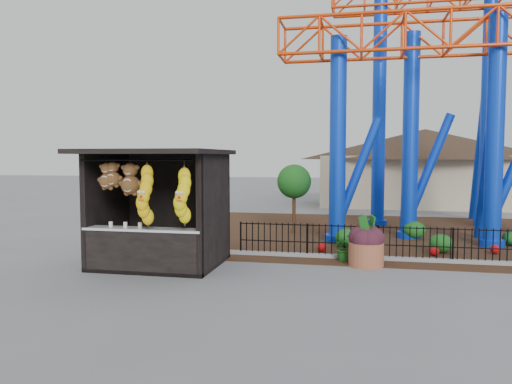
% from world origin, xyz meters
% --- Properties ---
extents(ground, '(120.00, 120.00, 0.00)m').
position_xyz_m(ground, '(0.00, 0.00, 0.00)').
color(ground, slate).
rests_on(ground, ground).
extents(mulch_bed, '(18.00, 12.00, 0.02)m').
position_xyz_m(mulch_bed, '(4.00, 8.00, 0.01)').
color(mulch_bed, '#331E11').
rests_on(mulch_bed, ground).
extents(curb, '(18.00, 0.18, 0.12)m').
position_xyz_m(curb, '(4.00, 3.00, 0.06)').
color(curb, gray).
rests_on(curb, ground).
extents(prize_booth, '(3.50, 3.40, 3.12)m').
position_xyz_m(prize_booth, '(-2.99, 0.91, 1.52)').
color(prize_booth, black).
rests_on(prize_booth, ground).
extents(picket_fence, '(12.20, 0.06, 1.00)m').
position_xyz_m(picket_fence, '(4.90, 3.00, 0.50)').
color(picket_fence, black).
rests_on(picket_fence, ground).
extents(roller_coaster, '(11.00, 6.37, 10.82)m').
position_xyz_m(roller_coaster, '(5.12, 8.23, 6.44)').
color(roller_coaster, '#0C37CC').
rests_on(roller_coaster, ground).
extents(terracotta_planter, '(1.08, 1.08, 0.64)m').
position_xyz_m(terracotta_planter, '(2.47, 2.18, 0.32)').
color(terracotta_planter, '#9C5638').
rests_on(terracotta_planter, ground).
extents(planter_foliage, '(0.70, 0.70, 0.64)m').
position_xyz_m(planter_foliage, '(2.47, 2.18, 0.96)').
color(planter_foliage, '#351520').
rests_on(planter_foliage, terracotta_planter).
extents(potted_plant, '(0.88, 0.83, 0.77)m').
position_xyz_m(potted_plant, '(1.90, 2.70, 0.38)').
color(potted_plant, '#32601C').
rests_on(potted_plant, ground).
extents(landscaping, '(7.83, 3.82, 0.64)m').
position_xyz_m(landscaping, '(4.45, 5.61, 0.29)').
color(landscaping, '#175118').
rests_on(landscaping, mulch_bed).
extents(pavilion, '(15.00, 15.00, 4.80)m').
position_xyz_m(pavilion, '(6.00, 20.00, 3.07)').
color(pavilion, '#BFAD8C').
rests_on(pavilion, ground).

